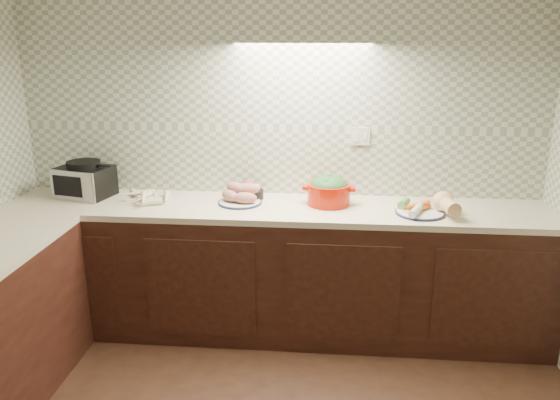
# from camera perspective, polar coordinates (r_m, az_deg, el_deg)

# --- Properties ---
(room) EXTENTS (3.60, 3.60, 2.60)m
(room) POSITION_cam_1_polar(r_m,az_deg,el_deg) (1.96, -4.90, 6.31)
(room) COLOR black
(room) RESTS_ON ground
(counter) EXTENTS (3.60, 3.60, 0.90)m
(counter) POSITION_cam_1_polar(r_m,az_deg,el_deg) (3.17, -14.66, -12.59)
(counter) COLOR black
(counter) RESTS_ON ground
(toaster_oven) EXTENTS (0.40, 0.35, 0.25)m
(toaster_oven) POSITION_cam_1_polar(r_m,az_deg,el_deg) (4.00, -19.74, 1.97)
(toaster_oven) COLOR black
(toaster_oven) RESTS_ON counter
(parsnip_pile) EXTENTS (0.31, 0.32, 0.06)m
(parsnip_pile) POSITION_cam_1_polar(r_m,az_deg,el_deg) (3.75, -14.11, 0.05)
(parsnip_pile) COLOR #F3EFC1
(parsnip_pile) RESTS_ON counter
(sweet_potato_plate) EXTENTS (0.30, 0.29, 0.13)m
(sweet_potato_plate) POSITION_cam_1_polar(r_m,az_deg,el_deg) (3.64, -4.17, 0.44)
(sweet_potato_plate) COLOR #161C3E
(sweet_potato_plate) RESTS_ON counter
(onion_bowl) EXTENTS (0.17, 0.17, 0.13)m
(onion_bowl) POSITION_cam_1_polar(r_m,az_deg,el_deg) (3.74, -3.06, 0.88)
(onion_bowl) COLOR black
(onion_bowl) RESTS_ON counter
(dutch_oven) EXTENTS (0.35, 0.30, 0.20)m
(dutch_oven) POSITION_cam_1_polar(r_m,az_deg,el_deg) (3.61, 5.13, 1.00)
(dutch_oven) COLOR #B01704
(dutch_oven) RESTS_ON counter
(veg_plate) EXTENTS (0.36, 0.32, 0.14)m
(veg_plate) POSITION_cam_1_polar(r_m,az_deg,el_deg) (3.55, 15.50, -0.57)
(veg_plate) COLOR #161C3E
(veg_plate) RESTS_ON counter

